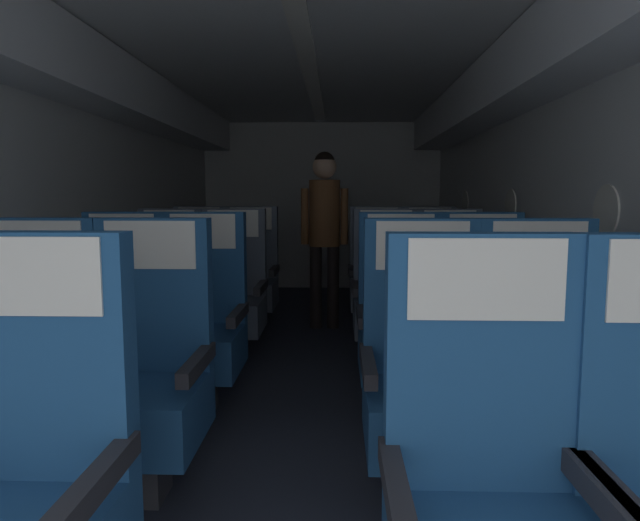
# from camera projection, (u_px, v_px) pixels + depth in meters

# --- Properties ---
(ground) EXTENTS (3.36, 8.05, 0.02)m
(ground) POSITION_uv_depth(u_px,v_px,m) (304.00, 383.00, 3.68)
(ground) COLOR #2D3342
(fuselage_shell) EXTENTS (3.24, 7.70, 2.23)m
(fuselage_shell) POSITION_uv_depth(u_px,v_px,m) (306.00, 137.00, 3.74)
(fuselage_shell) COLOR silver
(fuselage_shell) RESTS_ON ground
(seat_a_left_aisle) EXTENTS (0.50, 0.52, 1.12)m
(seat_a_left_aisle) POSITION_uv_depth(u_px,v_px,m) (18.00, 500.00, 1.36)
(seat_a_left_aisle) COLOR #38383D
(seat_a_left_aisle) RESTS_ON ground
(seat_a_right_window) EXTENTS (0.50, 0.52, 1.12)m
(seat_a_right_window) POSITION_uv_depth(u_px,v_px,m) (490.00, 512.00, 1.31)
(seat_a_right_window) COLOR #38383D
(seat_a_right_window) RESTS_ON ground
(seat_b_left_window) EXTENTS (0.50, 0.52, 1.12)m
(seat_b_left_window) POSITION_uv_depth(u_px,v_px,m) (32.00, 377.00, 2.28)
(seat_b_left_window) COLOR #38383D
(seat_b_left_window) RESTS_ON ground
(seat_b_left_aisle) EXTENTS (0.50, 0.52, 1.12)m
(seat_b_left_aisle) POSITION_uv_depth(u_px,v_px,m) (147.00, 378.00, 2.27)
(seat_b_left_aisle) COLOR #38383D
(seat_b_left_aisle) RESTS_ON ground
(seat_b_right_aisle) EXTENTS (0.50, 0.52, 1.12)m
(seat_b_right_aisle) POSITION_uv_depth(u_px,v_px,m) (542.00, 382.00, 2.23)
(seat_b_right_aisle) COLOR #38383D
(seat_b_right_aisle) RESTS_ON ground
(seat_b_right_window) EXTENTS (0.50, 0.52, 1.12)m
(seat_b_right_window) POSITION_uv_depth(u_px,v_px,m) (423.00, 381.00, 2.24)
(seat_b_right_window) COLOR #38383D
(seat_b_right_window) RESTS_ON ground
(seat_c_left_window) EXTENTS (0.50, 0.52, 1.12)m
(seat_c_left_window) POSITION_uv_depth(u_px,v_px,m) (119.00, 325.00, 3.20)
(seat_c_left_window) COLOR #38383D
(seat_c_left_window) RESTS_ON ground
(seat_c_left_aisle) EXTENTS (0.50, 0.52, 1.12)m
(seat_c_left_aisle) POSITION_uv_depth(u_px,v_px,m) (201.00, 326.00, 3.18)
(seat_c_left_aisle) COLOR #38383D
(seat_c_left_aisle) RESTS_ON ground
(seat_c_right_aisle) EXTENTS (0.50, 0.52, 1.12)m
(seat_c_right_aisle) POSITION_uv_depth(u_px,v_px,m) (484.00, 328.00, 3.15)
(seat_c_right_aisle) COLOR #38383D
(seat_c_right_aisle) RESTS_ON ground
(seat_c_right_window) EXTENTS (0.50, 0.52, 1.12)m
(seat_c_right_window) POSITION_uv_depth(u_px,v_px,m) (401.00, 328.00, 3.15)
(seat_c_right_window) COLOR #38383D
(seat_c_right_window) RESTS_ON ground
(seat_d_left_window) EXTENTS (0.50, 0.52, 1.12)m
(seat_d_left_window) POSITION_uv_depth(u_px,v_px,m) (168.00, 297.00, 4.11)
(seat_d_left_window) COLOR #38383D
(seat_d_left_window) RESTS_ON ground
(seat_d_left_aisle) EXTENTS (0.50, 0.52, 1.12)m
(seat_d_left_aisle) POSITION_uv_depth(u_px,v_px,m) (232.00, 297.00, 4.11)
(seat_d_left_aisle) COLOR #38383D
(seat_d_left_aisle) RESTS_ON ground
(seat_d_right_aisle) EXTENTS (0.50, 0.52, 1.12)m
(seat_d_right_aisle) POSITION_uv_depth(u_px,v_px,m) (451.00, 298.00, 4.05)
(seat_d_right_aisle) COLOR #38383D
(seat_d_right_aisle) RESTS_ON ground
(seat_d_right_window) EXTENTS (0.50, 0.52, 1.12)m
(seat_d_right_window) POSITION_uv_depth(u_px,v_px,m) (386.00, 298.00, 4.06)
(seat_d_right_window) COLOR #38383D
(seat_d_right_window) RESTS_ON ground
(seat_e_left_window) EXTENTS (0.50, 0.52, 1.12)m
(seat_e_left_window) POSITION_uv_depth(u_px,v_px,m) (198.00, 278.00, 5.04)
(seat_e_left_window) COLOR #38383D
(seat_e_left_window) RESTS_ON ground
(seat_e_left_aisle) EXTENTS (0.50, 0.52, 1.12)m
(seat_e_left_aisle) POSITION_uv_depth(u_px,v_px,m) (250.00, 279.00, 5.01)
(seat_e_left_aisle) COLOR #38383D
(seat_e_left_aisle) RESTS_ON ground
(seat_e_right_aisle) EXTENTS (0.50, 0.52, 1.12)m
(seat_e_right_aisle) POSITION_uv_depth(u_px,v_px,m) (430.00, 280.00, 4.97)
(seat_e_right_aisle) COLOR #38383D
(seat_e_right_aisle) RESTS_ON ground
(seat_e_right_window) EXTENTS (0.50, 0.52, 1.12)m
(seat_e_right_window) POSITION_uv_depth(u_px,v_px,m) (377.00, 279.00, 4.99)
(seat_e_right_window) COLOR #38383D
(seat_e_right_window) RESTS_ON ground
(flight_attendant) EXTENTS (0.43, 0.28, 1.61)m
(flight_attendant) POSITION_uv_depth(u_px,v_px,m) (325.00, 220.00, 5.08)
(flight_attendant) COLOR black
(flight_attendant) RESTS_ON ground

